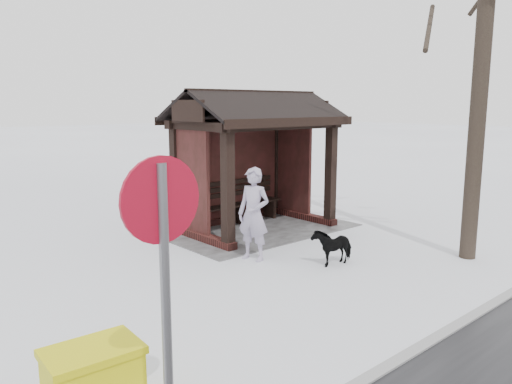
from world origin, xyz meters
TOP-DOWN VIEW (x-y plane):
  - ground at (0.00, 0.00)m, footprint 120.00×120.00m
  - kerb at (0.00, 5.50)m, footprint 120.00×0.15m
  - trampled_patch at (0.00, -0.20)m, footprint 4.20×3.20m
  - bus_shelter at (0.00, -0.16)m, footprint 3.60×2.40m
  - pedestrian at (1.53, 1.68)m, footprint 0.57×0.71m
  - dog at (0.64, 2.78)m, footprint 0.79×0.42m
  - grit_bin at (5.64, 4.18)m, footprint 0.87×0.62m
  - road_sign at (5.53, 5.28)m, footprint 0.62×0.09m

SIDE VIEW (x-z plane):
  - ground at x=0.00m, z-range 0.00..0.00m
  - trampled_patch at x=0.00m, z-range 0.00..0.02m
  - kerb at x=0.00m, z-range -0.02..0.04m
  - dog at x=0.64m, z-range 0.00..0.65m
  - grit_bin at x=5.64m, z-range 0.00..0.65m
  - pedestrian at x=1.53m, z-range 0.00..1.69m
  - road_sign at x=5.53m, z-range 0.53..2.97m
  - bus_shelter at x=0.00m, z-range 0.62..3.71m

